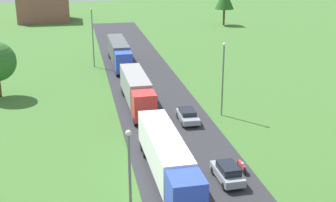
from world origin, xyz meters
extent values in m
cube|color=#2B2B30|center=(0.00, 24.50, 0.03)|extent=(10.00, 140.00, 0.06)
cube|color=white|center=(0.00, 16.11, 0.07)|extent=(0.16, 2.40, 0.01)
cube|color=white|center=(0.00, 22.89, 0.07)|extent=(0.16, 2.40, 0.01)
cube|color=white|center=(0.00, 29.52, 0.07)|extent=(0.16, 2.40, 0.01)
cube|color=white|center=(0.00, 36.96, 0.07)|extent=(0.16, 2.40, 0.01)
cube|color=white|center=(0.00, 44.08, 0.07)|extent=(0.16, 2.40, 0.01)
cube|color=white|center=(0.00, 51.54, 0.07)|extent=(0.16, 2.40, 0.01)
cube|color=white|center=(0.00, 58.80, 0.07)|extent=(0.16, 2.40, 0.01)
cube|color=white|center=(0.00, 65.60, 0.07)|extent=(0.16, 2.40, 0.01)
cube|color=white|center=(0.00, 72.05, 0.07)|extent=(0.16, 2.40, 0.01)
cube|color=white|center=(0.00, 78.54, 0.07)|extent=(0.16, 2.40, 0.01)
cube|color=blue|center=(-2.40, 9.70, 2.09)|extent=(2.48, 2.58, 3.07)
cube|color=black|center=(-2.38, 8.49, 2.65)|extent=(2.10, 0.13, 1.35)
cube|color=white|center=(-2.52, 17.11, 2.26)|extent=(2.68, 11.63, 2.81)
cube|color=black|center=(-2.52, 17.11, 0.66)|extent=(1.08, 11.02, 0.24)
cylinder|color=black|center=(-1.53, 20.61, 0.56)|extent=(0.37, 1.01, 1.00)
cylinder|color=black|center=(-3.63, 20.57, 0.56)|extent=(0.37, 1.01, 1.00)
cylinder|color=black|center=(-1.55, 22.00, 0.56)|extent=(0.37, 1.01, 1.00)
cylinder|color=black|center=(-3.65, 21.96, 0.56)|extent=(0.37, 1.01, 1.00)
cube|color=red|center=(-2.42, 28.81, 2.03)|extent=(2.47, 2.59, 2.93)
cube|color=black|center=(-2.41, 27.59, 2.55)|extent=(2.10, 0.12, 1.29)
cube|color=gray|center=(-2.49, 35.47, 2.30)|extent=(2.60, 10.09, 2.89)
cube|color=black|center=(-2.49, 35.47, 0.66)|extent=(1.00, 9.57, 0.24)
cylinder|color=black|center=(-1.37, 28.18, 0.56)|extent=(0.36, 1.00, 1.00)
cylinder|color=black|center=(-3.47, 28.16, 0.56)|extent=(0.36, 1.00, 1.00)
cylinder|color=black|center=(-1.47, 38.50, 0.56)|extent=(0.36, 1.00, 1.00)
cylinder|color=black|center=(-3.57, 38.48, 0.56)|extent=(0.36, 1.00, 1.00)
cylinder|color=black|center=(-1.49, 39.71, 0.56)|extent=(0.36, 1.00, 1.00)
cylinder|color=black|center=(-3.59, 39.69, 0.56)|extent=(0.36, 1.00, 1.00)
cube|color=blue|center=(-2.53, 48.09, 2.01)|extent=(2.46, 2.50, 2.91)
cube|color=black|center=(-2.52, 46.91, 2.54)|extent=(2.10, 0.12, 1.28)
cube|color=#4C5156|center=(-2.59, 55.32, 2.33)|extent=(2.59, 11.31, 2.94)
cube|color=black|center=(-2.59, 55.32, 0.66)|extent=(0.99, 10.73, 0.24)
cylinder|color=black|center=(-1.48, 47.48, 0.56)|extent=(0.36, 1.00, 1.00)
cylinder|color=black|center=(-3.58, 47.46, 0.56)|extent=(0.36, 1.00, 1.00)
cylinder|color=black|center=(-1.57, 58.72, 0.56)|extent=(0.36, 1.00, 1.00)
cylinder|color=black|center=(-3.67, 58.70, 0.56)|extent=(0.36, 1.00, 1.00)
cylinder|color=black|center=(-1.58, 60.07, 0.56)|extent=(0.36, 1.00, 1.00)
cylinder|color=black|center=(-3.68, 60.06, 0.56)|extent=(0.36, 1.00, 1.00)
cube|color=#8C939E|center=(2.31, 14.80, 0.70)|extent=(1.85, 4.04, 0.64)
cube|color=black|center=(2.32, 14.60, 1.32)|extent=(1.52, 2.28, 0.60)
cylinder|color=black|center=(1.50, 16.13, 0.38)|extent=(0.24, 0.65, 0.64)
cylinder|color=black|center=(3.02, 16.18, 0.38)|extent=(0.24, 0.65, 0.64)
cylinder|color=black|center=(1.60, 13.42, 0.38)|extent=(0.24, 0.65, 0.64)
cylinder|color=black|center=(3.11, 13.47, 0.38)|extent=(0.24, 0.65, 0.64)
cube|color=#8C939E|center=(2.25, 28.15, 0.67)|extent=(1.91, 4.15, 0.58)
cube|color=black|center=(2.25, 28.36, 1.19)|extent=(1.58, 2.33, 0.46)
cylinder|color=black|center=(3.05, 26.74, 0.38)|extent=(0.23, 0.64, 0.64)
cylinder|color=black|center=(1.41, 26.77, 0.38)|extent=(0.23, 0.64, 0.64)
cylinder|color=black|center=(3.09, 29.54, 0.38)|extent=(0.23, 0.64, 0.64)
cylinder|color=black|center=(1.45, 29.57, 0.38)|extent=(0.23, 0.64, 0.64)
cylinder|color=black|center=(4.07, 15.54, 0.38)|extent=(0.12, 0.64, 0.64)
cylinder|color=black|center=(4.07, 16.84, 0.38)|extent=(0.14, 0.64, 0.64)
cube|color=red|center=(4.07, 16.19, 0.60)|extent=(0.20, 1.40, 0.36)
ellipsoid|color=#8C939E|center=(4.07, 16.04, 0.83)|extent=(0.28, 0.52, 0.28)
cylinder|color=slate|center=(-6.41, 8.09, 3.87)|extent=(0.18, 0.18, 7.74)
sphere|color=silver|center=(-6.41, 8.09, 7.86)|extent=(0.36, 0.36, 0.36)
cylinder|color=slate|center=(6.53, 29.58, 4.01)|extent=(0.18, 0.18, 8.03)
sphere|color=silver|center=(6.53, 29.58, 8.15)|extent=(0.36, 0.36, 0.36)
cylinder|color=slate|center=(-6.56, 53.95, 4.43)|extent=(0.18, 0.18, 8.86)
sphere|color=silver|center=(-6.56, 53.95, 8.98)|extent=(0.36, 0.36, 0.36)
cylinder|color=#513823|center=(25.32, 86.88, 1.87)|extent=(0.49, 0.49, 3.74)
cube|color=brown|center=(-16.39, 101.48, 3.45)|extent=(12.13, 10.24, 6.90)
camera|label=1|loc=(-9.11, -17.21, 18.65)|focal=49.34mm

